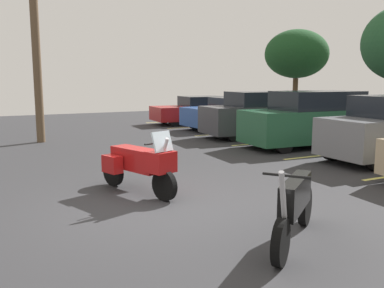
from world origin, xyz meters
TOP-DOWN VIEW (x-y plane):
  - ground at (0.00, 0.00)m, footprint 44.00×44.00m
  - motorcycle_touring at (-1.03, 0.10)m, footprint 2.21×1.18m
  - motorcycle_second at (2.50, 1.18)m, footprint 1.52×1.89m
  - parking_stripes at (-1.17, 7.61)m, footprint 26.01×4.92m
  - car_red at (-12.60, 7.59)m, footprint 2.11×4.95m
  - car_blue at (-9.82, 7.93)m, footprint 2.12×4.71m
  - car_charcoal at (-6.95, 7.51)m, footprint 2.02×4.92m
  - car_green at (-4.16, 7.52)m, footprint 2.09×4.77m
  - utility_pole at (-9.45, -0.77)m, footprint 0.49×1.79m
  - tree_center_left at (-17.45, 18.15)m, footprint 4.61×4.61m

SIDE VIEW (x-z plane):
  - ground at x=0.00m, z-range -0.10..0.00m
  - parking_stripes at x=-1.17m, z-range 0.00..0.01m
  - motorcycle_second at x=2.50m, z-range -0.07..1.19m
  - motorcycle_touring at x=-1.03m, z-range -0.04..1.32m
  - car_red at x=-12.60m, z-range -0.02..1.42m
  - car_blue at x=-9.82m, z-range 0.00..1.48m
  - car_charcoal at x=-6.95m, z-range 0.00..1.84m
  - car_green at x=-4.16m, z-range -0.01..1.91m
  - utility_pole at x=-9.45m, z-range 0.12..7.88m
  - tree_center_left at x=-17.45m, z-range 1.17..7.04m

